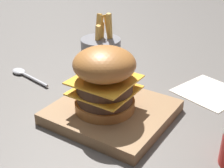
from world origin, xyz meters
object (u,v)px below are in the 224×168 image
object	(u,v)px
serving_board	(112,112)
fries_basket	(101,52)
burger	(105,79)
spoon	(23,73)

from	to	relation	value
serving_board	fries_basket	size ratio (longest dim) A/B	1.48
serving_board	burger	size ratio (longest dim) A/B	1.75
spoon	serving_board	bearing A→B (deg)	-177.28
spoon	fries_basket	bearing A→B (deg)	-121.24
serving_board	spoon	world-z (taller)	serving_board
serving_board	burger	world-z (taller)	burger
serving_board	spoon	size ratio (longest dim) A/B	1.52
burger	spoon	world-z (taller)	burger
burger	fries_basket	distance (m)	0.25
burger	spoon	size ratio (longest dim) A/B	0.87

